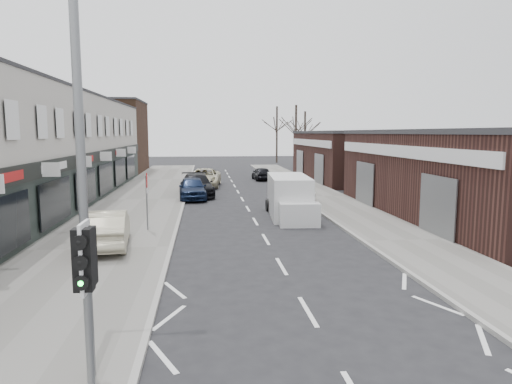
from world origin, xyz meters
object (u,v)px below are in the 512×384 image
object	(u,v)px
sedan_on_pavement	(107,228)
parked_car_left_c	(204,178)
parked_car_right_a	(298,193)
street_lamp	(90,128)
traffic_light	(86,274)
parked_car_left_a	(192,188)
parked_car_right_b	(262,173)
parked_car_left_b	(197,185)
warning_sign	(147,185)
white_van	(290,198)

from	to	relation	value
sedan_on_pavement	parked_car_left_c	distance (m)	20.96
parked_car_right_a	street_lamp	bearing A→B (deg)	67.18
street_lamp	parked_car_left_c	size ratio (longest dim) A/B	1.45
traffic_light	parked_car_left_c	world-z (taller)	traffic_light
parked_car_left_a	parked_car_right_b	world-z (taller)	parked_car_left_a
parked_car_right_a	parked_car_left_b	bearing A→B (deg)	-32.46
traffic_light	parked_car_left_a	world-z (taller)	traffic_light
warning_sign	white_van	size ratio (longest dim) A/B	0.46
warning_sign	sedan_on_pavement	size ratio (longest dim) A/B	0.61
warning_sign	white_van	xyz separation A→B (m)	(7.16, 3.11, -1.15)
parked_car_left_c	street_lamp	bearing A→B (deg)	-88.39
street_lamp	parked_car_left_b	distance (m)	25.15
warning_sign	parked_car_left_a	distance (m)	10.68
parked_car_left_a	parked_car_right_b	bearing A→B (deg)	59.14
street_lamp	parked_car_right_a	distance (m)	22.73
street_lamp	warning_sign	size ratio (longest dim) A/B	2.96
parked_car_right_b	street_lamp	bearing A→B (deg)	75.07
street_lamp	sedan_on_pavement	xyz separation A→B (m)	(-1.85, 9.78, -3.77)
warning_sign	white_van	bearing A→B (deg)	23.49
parked_car_left_c	parked_car_right_b	distance (m)	7.41
traffic_light	parked_car_left_a	bearing A→B (deg)	87.66
parked_car_left_a	parked_car_right_a	distance (m)	7.29
traffic_light	sedan_on_pavement	distance (m)	11.28
white_van	parked_car_left_b	distance (m)	10.27
traffic_light	parked_car_left_b	xyz separation A→B (m)	(1.28, 26.03, -1.63)
traffic_light	warning_sign	size ratio (longest dim) A/B	1.15
parked_car_left_a	white_van	bearing A→B (deg)	-56.83
parked_car_right_b	parked_car_right_a	bearing A→B (deg)	89.23
parked_car_left_a	parked_car_right_a	world-z (taller)	parked_car_left_a
street_lamp	sedan_on_pavement	bearing A→B (deg)	100.73
warning_sign	parked_car_left_a	size ratio (longest dim) A/B	0.60
parked_car_left_a	parked_car_left_c	distance (m)	7.21
parked_car_left_a	street_lamp	bearing A→B (deg)	-96.02
traffic_light	parked_car_left_b	size ratio (longest dim) A/B	0.57
warning_sign	parked_car_left_c	size ratio (longest dim) A/B	0.49
parked_car_left_c	parked_car_right_b	xyz separation A→B (m)	(5.51, 4.95, -0.13)
sedan_on_pavement	parked_car_right_b	size ratio (longest dim) A/B	1.19
warning_sign	parked_car_right_b	xyz separation A→B (m)	(8.09, 22.55, -1.56)
parked_car_left_a	parked_car_left_b	xyz separation A→B (m)	(0.28, 1.58, 0.02)
street_lamp	white_van	distance (m)	17.56
street_lamp	white_van	world-z (taller)	street_lamp
traffic_light	white_van	distance (m)	18.33
white_van	parked_car_left_a	world-z (taller)	white_van
traffic_light	parked_car_right_b	world-z (taller)	traffic_light
traffic_light	white_van	world-z (taller)	traffic_light
sedan_on_pavement	traffic_light	bearing A→B (deg)	93.49
warning_sign	parked_car_left_b	bearing A→B (deg)	80.37
white_van	sedan_on_pavement	xyz separation A→B (m)	(-8.38, -6.13, -0.20)
warning_sign	sedan_on_pavement	bearing A→B (deg)	-112.02
white_van	parked_car_left_a	xyz separation A→B (m)	(-5.40, 7.32, -0.28)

